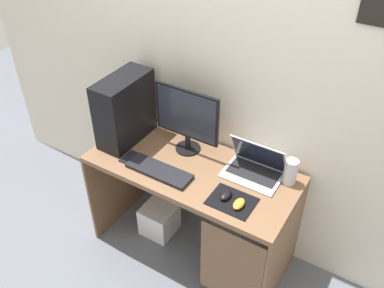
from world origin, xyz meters
TOP-DOWN VIEW (x-y plane):
  - ground_plane at (0.00, 0.00)m, footprint 8.00×8.00m
  - wall_back at (0.00, 0.34)m, footprint 4.00×0.05m
  - desk at (0.02, -0.01)m, footprint 1.33×0.59m
  - pc_tower at (-0.53, 0.04)m, footprint 0.19×0.42m
  - monitor at (-0.12, 0.13)m, footprint 0.44×0.16m
  - laptop at (0.35, 0.15)m, footprint 0.35×0.25m
  - speaker at (0.56, 0.18)m, footprint 0.08×0.08m
  - keyboard at (-0.14, -0.15)m, footprint 0.42×0.14m
  - mousepad at (0.35, -0.14)m, footprint 0.26×0.20m
  - mouse_left at (0.30, -0.13)m, footprint 0.06×0.10m
  - mouse_right at (0.40, -0.15)m, footprint 0.06×0.10m
  - cell_phone at (-0.39, -0.13)m, footprint 0.07×0.13m
  - subwoofer at (-0.30, 0.02)m, footprint 0.23×0.23m

SIDE VIEW (x-z plane):
  - ground_plane at x=0.00m, z-range 0.00..0.00m
  - subwoofer at x=-0.30m, z-range 0.00..0.23m
  - desk at x=0.02m, z-range 0.22..0.99m
  - mousepad at x=0.35m, z-range 0.77..0.78m
  - cell_phone at x=-0.39m, z-range 0.77..0.78m
  - keyboard at x=-0.14m, z-range 0.77..0.80m
  - mouse_left at x=0.30m, z-range 0.78..0.81m
  - mouse_right at x=0.40m, z-range 0.78..0.81m
  - laptop at x=0.35m, z-range 0.71..0.93m
  - speaker at x=0.56m, z-range 0.77..0.94m
  - pc_tower at x=-0.53m, z-range 0.77..1.23m
  - monitor at x=-0.12m, z-range 0.80..1.24m
  - wall_back at x=0.00m, z-range 0.00..2.60m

